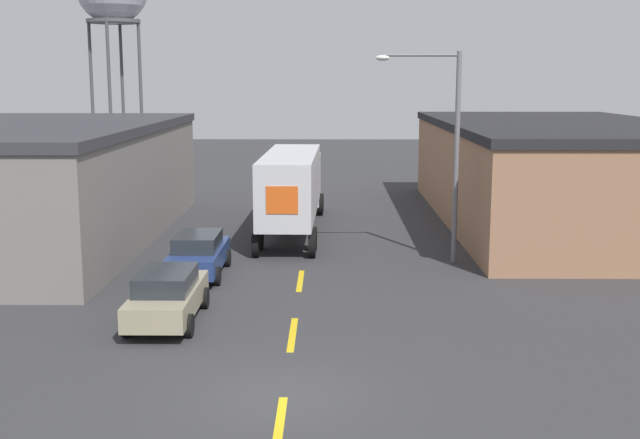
# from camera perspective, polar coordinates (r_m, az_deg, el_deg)

# --- Properties ---
(ground_plane) EXTENTS (160.00, 160.00, 0.00)m
(ground_plane) POSITION_cam_1_polar(r_m,az_deg,el_deg) (19.03, -2.60, -12.41)
(ground_plane) COLOR #333335
(road_centerline) EXTENTS (0.20, 15.53, 0.01)m
(road_centerline) POSITION_cam_1_polar(r_m,az_deg,el_deg) (23.27, -1.96, -8.15)
(road_centerline) COLOR gold
(road_centerline) RESTS_ON ground_plane
(warehouse_left) EXTENTS (11.97, 21.82, 5.28)m
(warehouse_left) POSITION_cam_1_polar(r_m,az_deg,el_deg) (38.68, -20.32, 2.52)
(warehouse_left) COLOR slate
(warehouse_left) RESTS_ON ground_plane
(warehouse_right) EXTENTS (11.83, 24.12, 5.13)m
(warehouse_right) POSITION_cam_1_polar(r_m,az_deg,el_deg) (42.55, 16.62, 3.25)
(warehouse_right) COLOR #9E7051
(warehouse_right) RESTS_ON ground_plane
(semi_truck) EXTENTS (2.86, 13.55, 3.89)m
(semi_truck) POSITION_cam_1_polar(r_m,az_deg,el_deg) (38.30, -1.93, 2.58)
(semi_truck) COLOR silver
(semi_truck) RESTS_ON ground_plane
(parked_car_left_near) EXTENTS (1.99, 4.71, 1.61)m
(parked_car_left_near) POSITION_cam_1_polar(r_m,az_deg,el_deg) (24.59, -10.82, -5.31)
(parked_car_left_near) COLOR tan
(parked_car_left_near) RESTS_ON ground_plane
(parked_car_left_far) EXTENTS (1.99, 4.71, 1.61)m
(parked_car_left_far) POSITION_cam_1_polar(r_m,az_deg,el_deg) (30.14, -8.65, -2.41)
(parked_car_left_far) COLOR navy
(parked_car_left_far) RESTS_ON ground_plane
(street_lamp) EXTENTS (3.33, 0.32, 8.29)m
(street_lamp) POSITION_cam_1_polar(r_m,az_deg,el_deg) (31.81, 8.97, 5.58)
(street_lamp) COLOR slate
(street_lamp) RESTS_ON ground_plane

